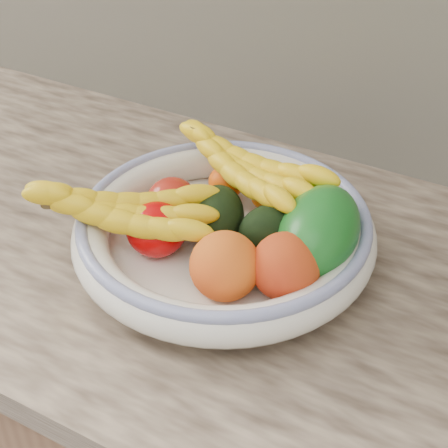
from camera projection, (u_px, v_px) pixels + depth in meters
kitchen_counter at (231, 444)px, 1.19m from camera, size 2.44×0.66×1.40m
fruit_bowl at (224, 231)px, 0.88m from camera, size 0.39×0.39×0.08m
clementine_back_left at (226, 182)px, 0.96m from camera, size 0.06×0.06×0.05m
clementine_back_right at (270, 192)px, 0.94m from camera, size 0.07×0.07×0.05m
tomato_left at (172, 200)px, 0.91m from camera, size 0.09×0.09×0.06m
tomato_near_left at (157, 229)px, 0.86m from camera, size 0.10×0.10×0.07m
avocado_center at (218, 215)px, 0.88m from camera, size 0.10×0.12×0.07m
avocado_right at (277, 230)px, 0.86m from camera, size 0.12×0.12×0.07m
green_mango at (319, 232)px, 0.83m from camera, size 0.14×0.16×0.13m
peach_front at (225, 266)px, 0.80m from camera, size 0.11×0.11×0.08m
peach_right at (286, 266)px, 0.80m from camera, size 0.09×0.09×0.08m
banana_bunch_back at (245, 173)px, 0.92m from camera, size 0.29×0.18×0.08m
banana_bunch_front at (122, 215)px, 0.85m from camera, size 0.28×0.20×0.07m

